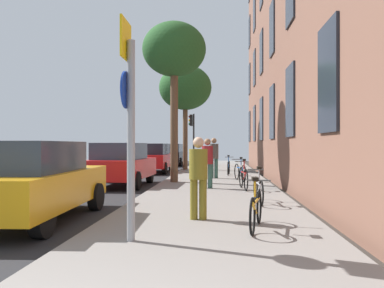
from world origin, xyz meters
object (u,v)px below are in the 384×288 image
Objects in this scene: sign_post at (129,116)px; bicycle_0 at (256,209)px; pedestrian_0 at (198,172)px; car_2 at (154,158)px; bicycle_2 at (243,177)px; bicycle_1 at (258,189)px; car_3 at (172,154)px; car_0 at (34,181)px; bicycle_4 at (229,167)px; car_1 at (121,164)px; traffic_light at (192,130)px; bicycle_3 at (240,172)px; pedestrian_1 at (207,160)px; tree_far at (185,88)px; tree_near at (174,52)px; pedestrian_2 at (214,155)px.

sign_post reaches higher than bicycle_0.
car_2 is (-3.28, 14.05, -0.19)m from pedestrian_0.
pedestrian_0 is (-1.17, -5.19, 0.52)m from bicycle_2.
bicycle_2 is (-0.19, 3.00, 0.03)m from bicycle_1.
car_3 reaches higher than bicycle_0.
pedestrian_0 reaches higher than bicycle_0.
bicycle_4 is at bearing 69.61° from car_0.
car_1 is (-4.12, -4.29, 0.35)m from bicycle_4.
pedestrian_0 reaches higher than car_1.
traffic_light is at bearing 94.45° from pedestrian_0.
bicycle_3 is at bearing -76.82° from traffic_light.
car_0 is at bearing -90.29° from car_3.
pedestrian_1 is (-0.82, -5.77, 0.57)m from bicycle_4.
tree_far is 16.90m from bicycle_0.
tree_near reaches higher than sign_post.
bicycle_4 is at bearing 85.82° from pedestrian_0.
pedestrian_2 is at bearing 87.80° from pedestrian_1.
tree_near reaches higher than bicycle_4.
car_0 is at bearing -119.15° from bicycle_3.
pedestrian_0 is 7.65m from car_1.
tree_far is (-0.26, 7.73, -0.30)m from tree_near.
bicycle_0 is 6.00m from bicycle_2.
pedestrian_1 is 0.95× the size of pedestrian_2.
pedestrian_1 is (0.94, 7.17, -0.93)m from sign_post.
bicycle_2 is 4.32m from pedestrian_2.
pedestrian_0 is (-0.82, -11.19, 0.54)m from bicycle_4.
car_2 is at bearing 106.16° from bicycle_0.
bicycle_0 is at bearing -85.05° from pedestrian_2.
sign_post reaches higher than bicycle_3.
traffic_light reaches higher than bicycle_4.
pedestrian_0 is 0.92× the size of pedestrian_2.
car_1 is at bearing -97.57° from traffic_light.
bicycle_1 is (2.72, -5.37, -4.72)m from tree_near.
car_3 is (-4.02, 10.22, 0.35)m from bicycle_4.
tree_far is at bearing 96.08° from pedestrian_0.
tree_near is 3.75× the size of bicycle_4.
car_1 is at bearing -161.33° from tree_near.
bicycle_3 is at bearing -47.43° from pedestrian_2.
pedestrian_0 is 14.43m from car_2.
bicycle_0 is at bearing -80.60° from pedestrian_1.
sign_post is 0.91× the size of traffic_light.
bicycle_1 is 0.36× the size of car_2.
pedestrian_0 is 5.42m from pedestrian_1.
bicycle_1 is at bearing -67.19° from pedestrian_1.
traffic_light is 18.19m from bicycle_1.
bicycle_1 is 0.95× the size of bicycle_4.
pedestrian_1 is (-0.00, 5.42, 0.03)m from pedestrian_0.
tree_near is 1.40× the size of car_0.
bicycle_0 is 0.96× the size of bicycle_4.
sign_post is at bearing -97.74° from bicycle_4.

